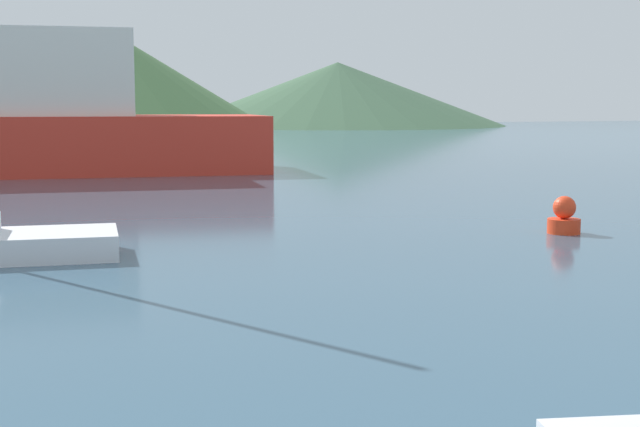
{
  "coord_description": "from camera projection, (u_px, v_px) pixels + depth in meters",
  "views": [
    {
      "loc": [
        -5.32,
        1.02,
        2.96
      ],
      "look_at": [
        0.34,
        14.0,
        1.2
      ],
      "focal_mm": 50.0,
      "sensor_mm": 36.0,
      "label": 1
    }
  ],
  "objects": [
    {
      "name": "buoy_marker",
      "position": [
        564.0,
        218.0,
        20.32
      ],
      "size": [
        0.75,
        0.75,
        0.86
      ],
      "color": "red",
      "rests_on": "ground_plane"
    },
    {
      "name": "hill_far_east",
      "position": [
        338.0,
        94.0,
        119.34
      ],
      "size": [
        44.66,
        44.66,
        8.41
      ],
      "color": "#38563D",
      "rests_on": "ground_plane"
    },
    {
      "name": "hill_east",
      "position": [
        108.0,
        79.0,
        104.76
      ],
      "size": [
        38.53,
        38.53,
        11.61
      ],
      "color": "#3D6038",
      "rests_on": "ground_plane"
    }
  ]
}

